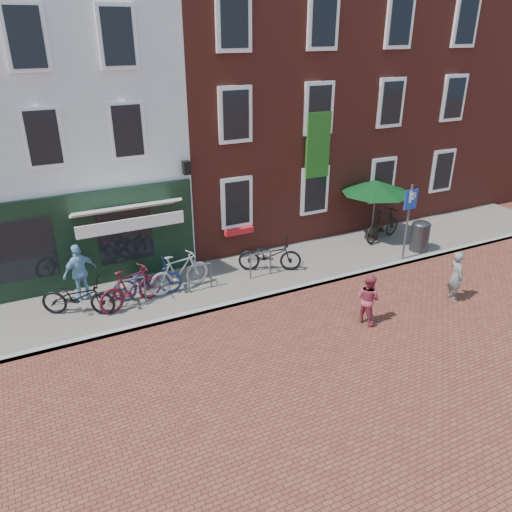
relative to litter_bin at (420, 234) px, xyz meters
name	(u,v)px	position (x,y,z in m)	size (l,w,h in m)	color
ground	(264,299)	(-6.39, -0.58, -0.70)	(80.00, 80.00, 0.00)	brown
sidewalk	(270,271)	(-5.39, 0.92, -0.65)	(24.00, 3.00, 0.10)	slate
building_stucco	(32,118)	(-11.39, 6.42, 3.80)	(8.00, 8.00, 9.00)	silver
building_brick_mid	(228,91)	(-4.39, 6.42, 4.30)	(6.00, 8.00, 10.00)	maroon
building_brick_right	(357,84)	(1.61, 6.42, 4.30)	(6.00, 8.00, 10.00)	maroon
filler_right	(465,89)	(8.11, 6.42, 3.80)	(7.00, 8.00, 9.00)	maroon
litter_bin	(420,234)	(0.00, 0.00, 0.00)	(0.63, 0.63, 1.16)	#353437
parking_sign	(409,211)	(-0.99, -0.34, 1.11)	(0.50, 0.08, 2.59)	#4C4C4F
parasol	(376,184)	(-0.84, 1.56, 1.48)	(2.49, 2.49, 2.31)	#4C4C4F
woman	(456,276)	(-1.45, -2.99, 0.06)	(0.55, 0.36, 1.51)	slate
boy	(368,299)	(-4.46, -2.87, 0.00)	(0.68, 0.53, 1.39)	#A03545
cafe_person	(80,272)	(-11.09, 1.62, 0.24)	(0.98, 0.41, 1.68)	#7FB0CE
bicycle_0	(78,297)	(-11.32, 0.77, -0.07)	(0.70, 2.01, 1.05)	black
bicycle_1	(131,287)	(-9.93, 0.57, -0.01)	(0.55, 1.95, 1.17)	#56111F
bicycle_2	(148,280)	(-9.38, 0.88, -0.07)	(0.70, 2.01, 1.05)	navy
bicycle_3	(179,272)	(-8.44, 0.87, -0.01)	(0.55, 1.95, 1.17)	#9E9FA1
bicycle_4	(270,255)	(-5.42, 0.89, -0.07)	(0.70, 2.01, 1.05)	black
bicycle_5	(383,225)	(-0.55, 1.30, -0.01)	(0.55, 1.95, 1.17)	black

